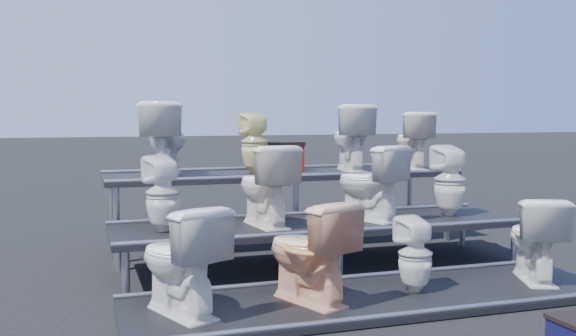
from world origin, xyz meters
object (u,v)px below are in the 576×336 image
object	(u,v)px
toilet_10	(351,138)
toilet_8	(165,139)
toilet_5	(265,185)
toilet_9	(255,143)
toilet_4	(163,194)
red_crate	(283,159)
toilet_2	(415,254)
toilet_3	(535,238)
toilet_7	(450,180)
toilet_6	(369,183)
toilet_11	(412,140)
toilet_1	(309,251)
toilet_0	(180,260)

from	to	relation	value
toilet_10	toilet_8	bearing A→B (deg)	10.62
toilet_5	toilet_9	size ratio (longest dim) A/B	1.11
toilet_4	red_crate	bearing A→B (deg)	-153.40
toilet_2	toilet_3	size ratio (longest dim) A/B	0.83
toilet_7	toilet_3	bearing A→B (deg)	93.47
toilet_4	toilet_6	bearing A→B (deg)	164.70
toilet_2	toilet_11	world-z (taller)	toilet_11
toilet_1	toilet_4	size ratio (longest dim) A/B	1.15
toilet_5	toilet_6	world-z (taller)	toilet_5
toilet_2	toilet_5	world-z (taller)	toilet_5
toilet_8	toilet_11	size ratio (longest dim) A/B	1.15
toilet_5	toilet_11	world-z (taller)	toilet_11
toilet_8	toilet_11	world-z (taller)	toilet_8
toilet_9	toilet_0	bearing A→B (deg)	58.32
toilet_0	toilet_9	distance (m)	3.00
toilet_4	toilet_6	distance (m)	2.12
toilet_7	red_crate	distance (m)	2.07
toilet_3	toilet_5	xyz separation A→B (m)	(-2.16, 1.30, 0.42)
toilet_3	toilet_4	distance (m)	3.44
toilet_6	red_crate	world-z (taller)	toilet_6
toilet_1	toilet_5	world-z (taller)	toilet_5
toilet_9	toilet_2	bearing A→B (deg)	99.65
toilet_5	toilet_10	world-z (taller)	toilet_10
toilet_10	toilet_0	bearing A→B (deg)	56.45
toilet_6	toilet_11	xyz separation A→B (m)	(1.22, 1.30, 0.37)
toilet_0	toilet_9	xyz separation A→B (m)	(1.29, 2.60, 0.75)
toilet_9	red_crate	distance (m)	0.48
toilet_0	toilet_2	size ratio (longest dim) A/B	1.30
toilet_1	toilet_10	xyz separation A→B (m)	(1.50, 2.60, 0.80)
toilet_8	red_crate	distance (m)	1.49
toilet_8	toilet_9	bearing A→B (deg)	-164.13
toilet_9	toilet_3	bearing A→B (deg)	120.95
toilet_6	toilet_8	size ratio (longest dim) A/B	0.94
toilet_2	toilet_4	xyz separation A→B (m)	(-1.95, 1.30, 0.44)
toilet_2	toilet_3	world-z (taller)	toilet_3
toilet_2	toilet_0	bearing A→B (deg)	-6.17
toilet_9	toilet_7	bearing A→B (deg)	139.44
toilet_7	toilet_9	bearing A→B (deg)	-34.71
toilet_8	red_crate	size ratio (longest dim) A/B	1.93
toilet_2	toilet_1	bearing A→B (deg)	-6.17
toilet_5	toilet_7	size ratio (longest dim) A/B	1.05
toilet_5	red_crate	size ratio (longest dim) A/B	1.85
toilet_4	toilet_11	size ratio (longest dim) A/B	0.98
toilet_2	toilet_10	world-z (taller)	toilet_10
toilet_7	toilet_10	size ratio (longest dim) A/B	0.94
toilet_0	toilet_6	size ratio (longest dim) A/B	1.06
toilet_6	toilet_8	distance (m)	2.37
toilet_7	toilet_9	xyz separation A→B (m)	(-1.84, 1.30, 0.38)
toilet_1	toilet_2	size ratio (longest dim) A/B	1.29
toilet_4	toilet_8	size ratio (longest dim) A/B	0.85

